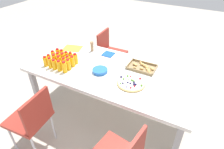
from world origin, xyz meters
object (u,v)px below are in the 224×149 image
chair_far_left (109,51)px  juice_bottle_2 (54,65)px  plate_stack (100,71)px  juice_bottle_11 (58,58)px  juice_bottle_13 (68,60)px  snack_tray (143,67)px  juice_bottle_5 (49,59)px  juice_bottle_7 (59,61)px  juice_bottle_16 (62,55)px  napkin_stack (108,54)px  paper_folder (73,48)px  juice_bottle_17 (66,56)px  juice_bottle_6 (55,60)px  juice_bottle_8 (64,63)px  juice_bottle_10 (53,56)px  juice_bottle_0 (46,61)px  party_table (111,74)px  juice_bottle_3 (59,66)px  cardboard_tube (92,46)px  juice_bottle_19 (75,59)px  juice_bottle_15 (58,54)px  juice_bottle_9 (68,65)px  juice_bottle_14 (72,61)px  juice_bottle_1 (50,63)px  juice_bottle_12 (63,58)px  juice_bottle_4 (64,67)px  juice_bottle_18 (71,57)px  fruit_pizza (131,83)px

chair_far_left → juice_bottle_2: size_ratio=6.02×
plate_stack → juice_bottle_11: bearing=-175.5°
juice_bottle_13 → snack_tray: (0.87, 0.36, -0.05)m
juice_bottle_5 → juice_bottle_13: size_ratio=1.01×
juice_bottle_7 → juice_bottle_16: juice_bottle_7 is taller
juice_bottle_11 → chair_far_left: bearing=77.6°
napkin_stack → paper_folder: napkin_stack is taller
juice_bottle_17 → juice_bottle_6: bearing=-113.2°
juice_bottle_7 → juice_bottle_8: juice_bottle_7 is taller
juice_bottle_7 → juice_bottle_10: bearing=155.9°
juice_bottle_0 → napkin_stack: (0.56, 0.62, -0.06)m
party_table → chair_far_left: chair_far_left is taller
snack_tray → napkin_stack: snack_tray is taller
juice_bottle_8 → juice_bottle_17: (-0.08, 0.15, -0.00)m
juice_bottle_2 → plate_stack: (0.52, 0.20, -0.04)m
juice_bottle_10 → snack_tray: size_ratio=0.43×
juice_bottle_3 → juice_bottle_16: (-0.15, 0.23, -0.00)m
juice_bottle_2 → snack_tray: (0.95, 0.52, -0.05)m
snack_tray → cardboard_tube: 0.81m
juice_bottle_3 → paper_folder: size_ratio=0.55×
juice_bottle_7 → juice_bottle_19: (0.14, 0.15, -0.00)m
juice_bottle_17 → juice_bottle_15: bearing=-179.7°
juice_bottle_5 → napkin_stack: bearing=44.6°
juice_bottle_9 → juice_bottle_6: bearing=178.1°
juice_bottle_14 → plate_stack: juice_bottle_14 is taller
juice_bottle_3 → juice_bottle_19: 0.24m
juice_bottle_1 → juice_bottle_15: size_ratio=1.03×
juice_bottle_15 → juice_bottle_6: bearing=-63.7°
juice_bottle_11 → juice_bottle_5: bearing=-134.7°
juice_bottle_16 → juice_bottle_12: bearing=-44.1°
juice_bottle_6 → juice_bottle_11: (-0.01, 0.07, -0.01)m
juice_bottle_12 → juice_bottle_14: bearing=0.7°
juice_bottle_4 → juice_bottle_18: bearing=109.3°
cardboard_tube → juice_bottle_10: bearing=-122.8°
juice_bottle_3 → juice_bottle_19: (0.07, 0.23, -0.00)m
juice_bottle_1 → juice_bottle_11: (-0.01, 0.15, -0.00)m
juice_bottle_0 → juice_bottle_17: 0.27m
juice_bottle_0 → juice_bottle_3: (0.23, -0.01, 0.00)m
chair_far_left → juice_bottle_4: size_ratio=5.60×
juice_bottle_7 → juice_bottle_10: 0.17m
juice_bottle_5 → juice_bottle_16: size_ratio=0.94×
juice_bottle_4 → juice_bottle_18: (-0.08, 0.22, -0.00)m
juice_bottle_13 → juice_bottle_19: juice_bottle_19 is taller
party_table → juice_bottle_15: size_ratio=14.71×
juice_bottle_9 → fruit_pizza: 0.80m
chair_far_left → juice_bottle_13: (-0.06, -0.98, 0.31)m
juice_bottle_9 → paper_folder: juice_bottle_9 is taller
juice_bottle_4 → juice_bottle_16: bearing=134.9°
juice_bottle_7 → juice_bottle_11: size_ratio=1.08×
juice_bottle_1 → juice_bottle_17: 0.24m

